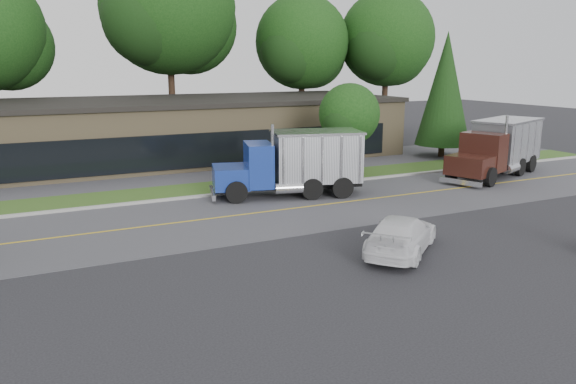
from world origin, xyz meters
The scene contains 15 objects.
ground centered at (0.00, 0.00, 0.00)m, with size 140.00×140.00×0.00m, color #303035.
road centered at (0.00, 9.00, 0.00)m, with size 60.00×8.00×0.02m, color #57575C.
center_line centered at (0.00, 9.00, 0.00)m, with size 60.00×0.12×0.01m, color gold.
curb centered at (0.00, 13.20, 0.00)m, with size 60.00×0.30×0.12m, color #9E9E99.
grass_verge centered at (0.00, 15.00, 0.00)m, with size 60.00×3.40×0.03m, color #3A5E20.
far_parking centered at (0.00, 20.00, 0.00)m, with size 60.00×7.00×0.02m, color #57575C.
strip_mall centered at (2.00, 26.00, 2.00)m, with size 32.00×12.00×4.00m, color #867452.
tree_far_c centered at (4.18, 34.14, 10.88)m, with size 11.94×11.24×17.04m.
tree_far_d centered at (16.14, 33.11, 8.28)m, with size 9.10×8.56×12.98m.
tree_far_e centered at (24.14, 31.11, 8.64)m, with size 9.49×8.94×13.54m.
evergreen_right centered at (20.00, 18.00, 4.98)m, with size 3.99×3.99×9.06m.
tree_verge centered at (10.06, 15.05, 3.58)m, with size 3.95×3.72×5.64m.
dump_truck_blue centered at (4.60, 11.45, 1.80)m, with size 8.01×4.38×3.36m.
dump_truck_maroon centered at (18.28, 10.90, 1.81)m, with size 8.82×5.36×3.36m.
rally_car centered at (3.93, 1.60, 0.69)m, with size 1.93×4.74×1.37m, color white.
Camera 1 is at (-8.34, -14.21, 6.77)m, focal length 35.00 mm.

